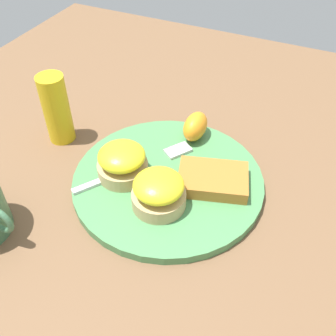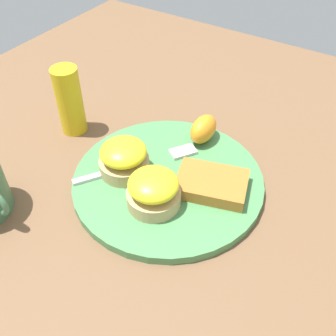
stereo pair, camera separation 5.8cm
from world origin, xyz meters
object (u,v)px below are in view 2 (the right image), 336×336
at_px(hashbrown_patty, 212,184).
at_px(orange_wedge, 204,129).
at_px(condiment_bottle, 70,101).
at_px(fork, 145,162).
at_px(sandwich_benedict_right, 153,190).
at_px(sandwich_benedict_left, 124,158).

bearing_deg(hashbrown_patty, orange_wedge, 124.98).
bearing_deg(condiment_bottle, fork, -6.66).
bearing_deg(fork, orange_wedge, 64.73).
relative_size(sandwich_benedict_right, condiment_bottle, 0.63).
height_order(sandwich_benedict_right, orange_wedge, sandwich_benedict_right).
bearing_deg(fork, condiment_bottle, 173.34).
relative_size(sandwich_benedict_right, orange_wedge, 1.27).
xyz_separation_m(hashbrown_patty, condiment_bottle, (-0.28, 0.01, 0.04)).
distance_m(hashbrown_patty, condiment_bottle, 0.28).
relative_size(sandwich_benedict_right, hashbrown_patty, 0.75).
bearing_deg(sandwich_benedict_left, sandwich_benedict_right, -22.64).
distance_m(sandwich_benedict_left, condiment_bottle, 0.16).
xyz_separation_m(fork, condiment_bottle, (-0.17, 0.02, 0.04)).
bearing_deg(orange_wedge, sandwich_benedict_right, -86.38).
distance_m(orange_wedge, condiment_bottle, 0.23).
relative_size(sandwich_benedict_left, hashbrown_patty, 0.75).
relative_size(sandwich_benedict_right, fork, 0.43).
bearing_deg(hashbrown_patty, sandwich_benedict_left, -163.94).
xyz_separation_m(sandwich_benedict_left, hashbrown_patty, (0.13, 0.04, -0.02)).
bearing_deg(sandwich_benedict_right, fork, 133.81).
xyz_separation_m(sandwich_benedict_left, condiment_bottle, (-0.15, 0.05, 0.02)).
xyz_separation_m(sandwich_benedict_left, sandwich_benedict_right, (0.07, -0.03, 0.00)).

